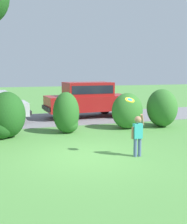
% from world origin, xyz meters
% --- Properties ---
extents(ground_plane, '(80.00, 80.00, 0.00)m').
position_xyz_m(ground_plane, '(0.00, 0.00, 0.00)').
color(ground_plane, '#518E42').
extents(driveway_strip, '(28.00, 4.40, 0.02)m').
position_xyz_m(driveway_strip, '(0.00, 7.02, 0.01)').
color(driveway_strip, slate).
rests_on(driveway_strip, ground).
extents(shrub_centre_left, '(1.39, 1.44, 1.75)m').
position_xyz_m(shrub_centre_left, '(-2.17, 3.32, 0.79)').
color(shrub_centre_left, '#1E511C').
rests_on(shrub_centre_left, ground).
extents(shrub_centre, '(1.07, 1.08, 1.68)m').
position_xyz_m(shrub_centre, '(0.20, 3.44, 0.74)').
color(shrub_centre, '#286023').
rests_on(shrub_centre, ground).
extents(shrub_centre_right, '(1.40, 1.15, 1.57)m').
position_xyz_m(shrub_centre_right, '(2.94, 3.50, 0.79)').
color(shrub_centre_right, '#33702B').
rests_on(shrub_centre_right, ground).
extents(shrub_far_end, '(1.31, 1.56, 1.71)m').
position_xyz_m(shrub_far_end, '(4.64, 3.45, 0.86)').
color(shrub_far_end, '#33702B').
rests_on(shrub_far_end, ground).
extents(parked_suv, '(4.77, 2.25, 1.92)m').
position_xyz_m(parked_suv, '(2.23, 7.04, 1.08)').
color(parked_suv, maroon).
rests_on(parked_suv, ground).
extents(child_thrower, '(0.46, 0.25, 1.29)m').
position_xyz_m(child_thrower, '(1.41, -0.51, 0.72)').
color(child_thrower, '#4C608C').
rests_on(child_thrower, ground).
extents(frisbee, '(0.29, 0.27, 0.16)m').
position_xyz_m(frisbee, '(1.24, -0.30, 1.67)').
color(frisbee, yellow).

